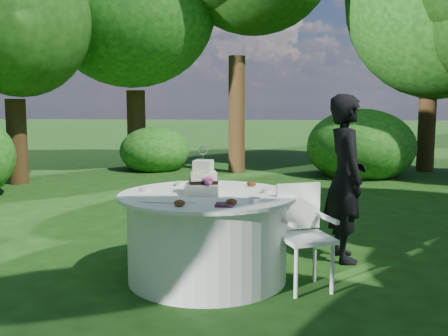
{
  "coord_description": "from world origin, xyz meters",
  "views": [
    {
      "loc": [
        0.63,
        -4.49,
        1.58
      ],
      "look_at": [
        0.15,
        0.0,
        1.0
      ],
      "focal_mm": 42.0,
      "sensor_mm": 36.0,
      "label": 1
    }
  ],
  "objects": [
    {
      "name": "feather_plume",
      "position": [
        -0.27,
        -0.43,
        0.78
      ],
      "size": [
        0.48,
        0.07,
        0.01
      ],
      "primitive_type": "ellipsoid",
      "color": "white",
      "rests_on": "table"
    },
    {
      "name": "guest",
      "position": [
        1.28,
        0.71,
        0.82
      ],
      "size": [
        0.48,
        0.65,
        1.65
      ],
      "primitive_type": "imported",
      "rotation": [
        0.0,
        0.0,
        1.73
      ],
      "color": "black",
      "rests_on": "ground"
    },
    {
      "name": "table",
      "position": [
        0.0,
        0.0,
        0.39
      ],
      "size": [
        1.56,
        1.56,
        0.77
      ],
      "color": "white",
      "rests_on": "ground"
    },
    {
      "name": "petal_cups",
      "position": [
        0.16,
        -0.2,
        0.79
      ],
      "size": [
        0.59,
        1.1,
        0.05
      ],
      "color": "#562D16",
      "rests_on": "table"
    },
    {
      "name": "chair",
      "position": [
        0.83,
        -0.12,
        0.52
      ],
      "size": [
        0.52,
        0.52,
        0.88
      ],
      "color": "white",
      "rests_on": "ground"
    },
    {
      "name": "napkins",
      "position": [
        0.21,
        -0.52,
        0.78
      ],
      "size": [
        0.14,
        0.14,
        0.02
      ],
      "primitive_type": "cube",
      "color": "#4A1F36",
      "rests_on": "table"
    },
    {
      "name": "ground",
      "position": [
        0.0,
        0.0,
        0.0
      ],
      "size": [
        80.0,
        80.0,
        0.0
      ],
      "primitive_type": "plane",
      "color": "black",
      "rests_on": "ground"
    },
    {
      "name": "cake",
      "position": [
        -0.03,
        -0.02,
        0.88
      ],
      "size": [
        0.29,
        0.31,
        0.42
      ],
      "color": "silver",
      "rests_on": "table"
    },
    {
      "name": "votives",
      "position": [
        0.02,
        0.05,
        0.79
      ],
      "size": [
        1.19,
        0.87,
        0.04
      ],
      "color": "white",
      "rests_on": "table"
    }
  ]
}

